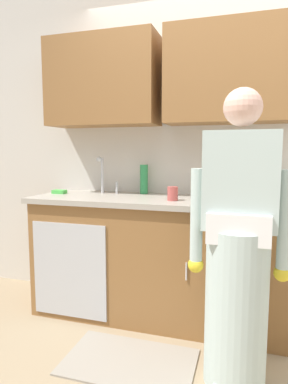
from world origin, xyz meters
The scene contains 14 objects.
kitchen_wall_with_uppers centered at (-0.14, 0.99, 1.48)m, with size 4.80×0.44×2.70m.
counter_cabinet centered at (-0.55, 0.70, 0.45)m, with size 1.90×0.62×0.90m.
countertop centered at (-0.55, 0.70, 0.92)m, with size 1.96×0.66×0.04m, color #A8A093.
sink centered at (-1.03, 0.71, 0.93)m, with size 0.50×0.36×0.35m.
person_at_sink centered at (0.07, 0.07, 0.69)m, with size 0.55×0.34×1.62m.
floor_mat centered at (-0.55, 0.05, 0.01)m, with size 0.80×0.50×0.01m, color gray.
bottle_dish_liquid centered at (0.31, 0.93, 1.03)m, with size 0.07×0.07×0.18m, color #2D8C4C.
bottle_water_short centered at (-0.72, 0.91, 1.06)m, with size 0.07×0.07×0.24m, color #2D8C4C.
bottle_cleaner_spray centered at (-0.09, 0.88, 1.08)m, with size 0.07×0.07×0.28m, color #D8D14C.
bottle_soap centered at (0.25, 0.85, 1.06)m, with size 0.07×0.07×0.24m, color #334CB2.
bottle_water_tall centered at (0.01, 0.92, 1.05)m, with size 0.07×0.07×0.21m, color silver.
cup_by_sink centered at (-0.41, 0.60, 0.99)m, with size 0.08×0.08×0.10m, color #B24C47.
knife_on_counter centered at (-0.31, 0.91, 0.94)m, with size 0.24×0.02×0.01m, color silver.
sponge centered at (-1.41, 0.72, 0.96)m, with size 0.11×0.07×0.03m, color #4CBF4C.
Camera 1 is at (0.11, -1.78, 1.30)m, focal length 31.73 mm.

